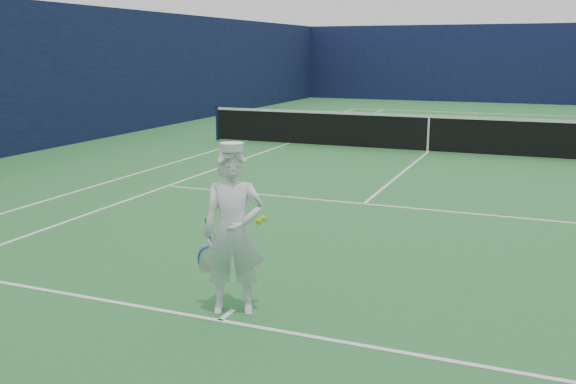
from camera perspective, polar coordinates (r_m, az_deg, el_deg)
name	(u,v)px	position (r m, az deg, el deg)	size (l,w,h in m)	color
ground	(427,152)	(17.74, 12.29, 3.46)	(80.00, 80.00, 0.00)	#2A6E34
court_markings	(427,152)	(17.74, 12.29, 3.47)	(11.03, 23.83, 0.01)	white
windscreen_fence	(431,77)	(17.55, 12.60, 9.92)	(20.12, 36.12, 4.00)	#10153B
tennis_net	(428,132)	(17.66, 12.38, 5.24)	(12.88, 0.09, 1.07)	#141E4C
tennis_player	(233,232)	(6.64, -4.89, -3.53)	(0.86, 0.62, 1.80)	white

